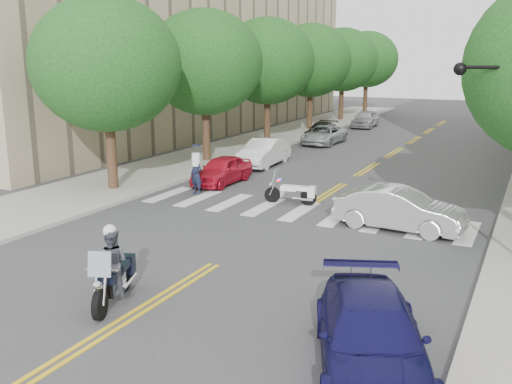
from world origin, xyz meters
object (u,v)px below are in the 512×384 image
Objects in this scene: motorcycle_police at (113,268)px; officer_standing at (196,175)px; convertible at (399,209)px; sedan_blue at (371,337)px; motorcycle_parked at (295,193)px.

motorcycle_police is 11.21m from officer_standing.
convertible is 0.90× the size of sedan_blue.
sedan_blue reaches higher than motorcycle_parked.
sedan_blue is at bearing -29.06° from officer_standing.
motorcycle_police is 0.53× the size of convertible.
motorcycle_parked is 4.52m from officer_standing.
sedan_blue is at bearing 155.82° from motorcycle_police.
motorcycle_police is at bearing 155.33° from sedan_blue.
motorcycle_parked is at bearing 97.47° from sedan_blue.
motorcycle_police reaches higher than officer_standing.
motorcycle_police is 10.36m from convertible.
officer_standing is at bearing 86.34° from motorcycle_parked.
convertible is at bearing -139.29° from motorcycle_police.
officer_standing is at bearing 86.62° from convertible.
officer_standing is 15.14m from sedan_blue.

